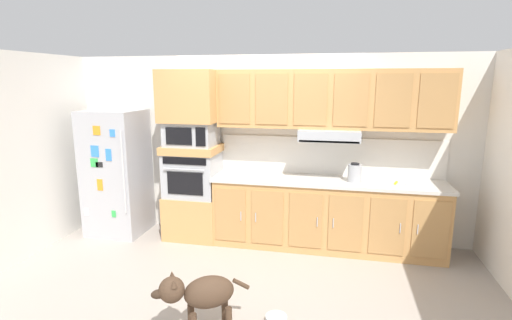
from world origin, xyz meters
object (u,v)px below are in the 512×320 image
Objects in this scene: dog at (200,293)px; screwdriver at (397,183)px; electric_kettle at (355,173)px; dog_food_bowl at (276,319)px; microwave at (192,134)px; built_in_oven at (193,174)px; refrigerator at (117,172)px.

screwdriver is at bearing -162.00° from dog.
screwdriver is 0.51m from electric_kettle.
dog is 3.83× the size of dog_food_bowl.
electric_kettle is 0.31× the size of dog.
microwave is at bearing 178.74° from electric_kettle.
dog_food_bowl is (-0.70, -1.70, -1.00)m from electric_kettle.
screwdriver is at bearing -0.96° from microwave.
electric_kettle is (2.16, -0.05, 0.13)m from built_in_oven.
refrigerator is 2.30× the size of dog.
built_in_oven is 2.16m from electric_kettle.
microwave is 2.68× the size of electric_kettle.
dog is (1.96, -1.97, -0.50)m from refrigerator.
built_in_oven is 1.09× the size of microwave.
screwdriver is at bearing 54.68° from dog_food_bowl.
dog_food_bowl is (-1.21, -1.70, -0.90)m from screwdriver.
microwave reaches higher than dog.
microwave is 2.45m from dog.
electric_kettle is at bearing -153.09° from dog.
refrigerator reaches higher than built_in_oven.
microwave is at bearing 129.75° from dog_food_bowl.
built_in_oven is at bearing -97.14° from dog.
dog is (-1.82, -1.99, -0.56)m from screwdriver.
built_in_oven reaches higher than screwdriver.
refrigerator reaches higher than microwave.
dog_food_bowl is at bearing -50.25° from microwave.
built_in_oven is 2.26m from dog.
electric_kettle is at bearing 67.54° from dog_food_bowl.
dog_food_bowl is (0.62, 0.29, -0.35)m from dog.
screwdriver reaches higher than dog_food_bowl.
built_in_oven is 4.47× the size of screwdriver.
built_in_oven reaches higher than electric_kettle.
refrigerator is 8.80× the size of dog_food_bowl.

